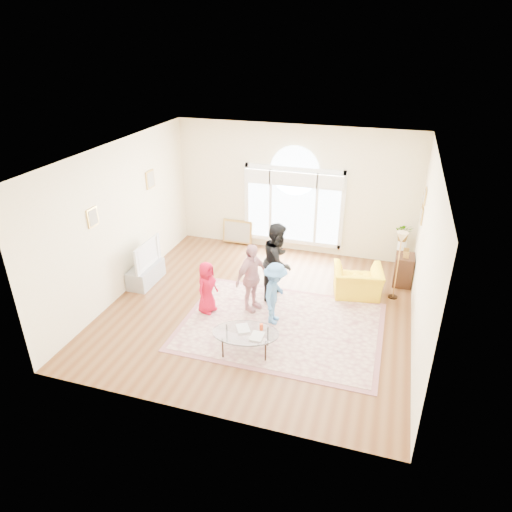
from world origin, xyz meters
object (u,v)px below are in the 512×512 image
(area_rug, at_px, (281,326))
(television, at_px, (144,254))
(armchair, at_px, (357,282))
(tv_console, at_px, (146,274))
(coffee_table, at_px, (246,333))

(area_rug, distance_m, television, 3.50)
(area_rug, distance_m, armchair, 2.07)
(area_rug, xyz_separation_m, tv_console, (-3.35, 0.78, 0.20))
(television, bearing_deg, tv_console, 180.00)
(coffee_table, distance_m, armchair, 3.05)
(television, bearing_deg, coffee_table, -30.43)
(armchair, bearing_deg, tv_console, -0.68)
(tv_console, bearing_deg, area_rug, -13.07)
(coffee_table, bearing_deg, television, 138.97)
(coffee_table, bearing_deg, armchair, 46.35)
(armchair, bearing_deg, coffee_table, 45.99)
(television, bearing_deg, area_rug, -13.10)
(area_rug, distance_m, tv_console, 3.44)
(area_rug, bearing_deg, television, 166.90)
(area_rug, height_order, tv_console, tv_console)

